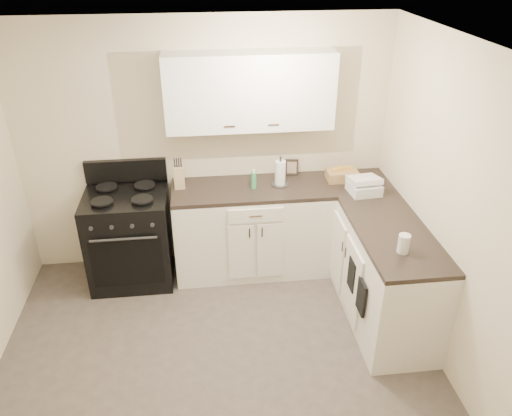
{
  "coord_description": "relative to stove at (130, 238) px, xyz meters",
  "views": [
    {
      "loc": [
        -0.05,
        -2.81,
        3.1
      ],
      "look_at": [
        0.39,
        0.85,
        1.07
      ],
      "focal_mm": 35.0,
      "sensor_mm": 36.0,
      "label": 1
    }
  ],
  "objects": [
    {
      "name": "floor",
      "position": [
        0.79,
        -1.48,
        -0.46
      ],
      "size": [
        3.6,
        3.6,
        0.0
      ],
      "primitive_type": "plane",
      "color": "#473F38",
      "rests_on": "ground"
    },
    {
      "name": "ceiling",
      "position": [
        0.79,
        -1.48,
        2.04
      ],
      "size": [
        3.6,
        3.6,
        0.0
      ],
      "primitive_type": "plane",
      "color": "white",
      "rests_on": "wall_back"
    },
    {
      "name": "wall_back",
      "position": [
        0.79,
        0.32,
        0.79
      ],
      "size": [
        3.6,
        0.0,
        3.6
      ],
      "primitive_type": "plane",
      "rotation": [
        1.57,
        0.0,
        0.0
      ],
      "color": "beige",
      "rests_on": "ground"
    },
    {
      "name": "wall_right",
      "position": [
        2.59,
        -1.48,
        0.79
      ],
      "size": [
        0.0,
        3.6,
        3.6
      ],
      "primitive_type": "plane",
      "rotation": [
        1.57,
        0.0,
        -1.57
      ],
      "color": "beige",
      "rests_on": "ground"
    },
    {
      "name": "base_cabinets_back",
      "position": [
        1.21,
        0.02,
        -0.01
      ],
      "size": [
        1.55,
        0.6,
        0.9
      ],
      "primitive_type": "cube",
      "color": "white",
      "rests_on": "floor"
    },
    {
      "name": "base_cabinets_right",
      "position": [
        2.29,
        -0.63,
        -0.01
      ],
      "size": [
        0.6,
        1.9,
        0.9
      ],
      "primitive_type": "cube",
      "color": "white",
      "rests_on": "floor"
    },
    {
      "name": "countertop_back",
      "position": [
        1.21,
        0.02,
        0.46
      ],
      "size": [
        1.55,
        0.6,
        0.04
      ],
      "primitive_type": "cube",
      "color": "black",
      "rests_on": "base_cabinets_back"
    },
    {
      "name": "countertop_right",
      "position": [
        2.29,
        -0.63,
        0.46
      ],
      "size": [
        0.6,
        1.9,
        0.04
      ],
      "primitive_type": "cube",
      "color": "black",
      "rests_on": "base_cabinets_right"
    },
    {
      "name": "upper_cabinets",
      "position": [
        1.21,
        0.18,
        1.38
      ],
      "size": [
        1.55,
        0.3,
        0.7
      ],
      "primitive_type": "cube",
      "color": "white",
      "rests_on": "wall_back"
    },
    {
      "name": "stove",
      "position": [
        0.0,
        0.0,
        0.0
      ],
      "size": [
        0.79,
        0.67,
        0.95
      ],
      "primitive_type": "cube",
      "color": "black",
      "rests_on": "floor"
    },
    {
      "name": "knife_block",
      "position": [
        0.52,
        0.1,
        0.59
      ],
      "size": [
        0.11,
        0.1,
        0.22
      ],
      "primitive_type": "cube",
      "rotation": [
        0.0,
        0.0,
        0.09
      ],
      "color": "tan",
      "rests_on": "countertop_back"
    },
    {
      "name": "paper_towel",
      "position": [
        1.49,
        0.05,
        0.6
      ],
      "size": [
        0.11,
        0.11,
        0.25
      ],
      "primitive_type": "cylinder",
      "rotation": [
        0.0,
        0.0,
        -0.04
      ],
      "color": "white",
      "rests_on": "countertop_back"
    },
    {
      "name": "soap_bottle",
      "position": [
        1.23,
        0.0,
        0.56
      ],
      "size": [
        0.06,
        0.06,
        0.17
      ],
      "primitive_type": "cylinder",
      "rotation": [
        0.0,
        0.0,
        -0.15
      ],
      "color": "#399557",
      "rests_on": "countertop_back"
    },
    {
      "name": "picture_frame",
      "position": [
        1.65,
        0.26,
        0.56
      ],
      "size": [
        0.14,
        0.06,
        0.17
      ],
      "primitive_type": "cube",
      "rotation": [
        -0.14,
        0.0,
        -0.15
      ],
      "color": "black",
      "rests_on": "countertop_back"
    },
    {
      "name": "wicker_basket",
      "position": [
        2.12,
        0.09,
        0.53
      ],
      "size": [
        0.3,
        0.2,
        0.1
      ],
      "primitive_type": "cube",
      "rotation": [
        0.0,
        0.0,
        -0.01
      ],
      "color": "tan",
      "rests_on": "countertop_right"
    },
    {
      "name": "countertop_grill",
      "position": [
        2.25,
        -0.22,
        0.53
      ],
      "size": [
        0.3,
        0.29,
        0.1
      ],
      "primitive_type": "cube",
      "rotation": [
        0.0,
        0.0,
        0.11
      ],
      "color": "white",
      "rests_on": "countertop_right"
    },
    {
      "name": "glass_jar",
      "position": [
        2.24,
        -1.23,
        0.56
      ],
      "size": [
        0.11,
        0.11,
        0.15
      ],
      "primitive_type": "cylinder",
      "rotation": [
        0.0,
        0.0,
        0.25
      ],
      "color": "silver",
      "rests_on": "countertop_right"
    },
    {
      "name": "oven_mitt_near",
      "position": [
        1.97,
        -1.22,
        0.05
      ],
      "size": [
        0.02,
        0.17,
        0.3
      ],
      "primitive_type": "cube",
      "color": "black",
      "rests_on": "base_cabinets_right"
    },
    {
      "name": "oven_mitt_far",
      "position": [
        1.97,
        -0.94,
        0.08
      ],
      "size": [
        0.02,
        0.17,
        0.29
      ],
      "primitive_type": "cube",
      "color": "black",
      "rests_on": "base_cabinets_right"
    }
  ]
}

